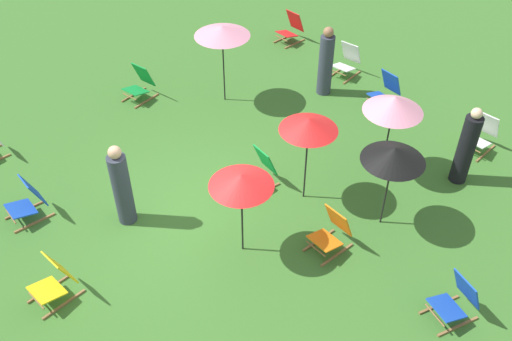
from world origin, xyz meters
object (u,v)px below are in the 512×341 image
object	(u,v)px
deckchair_7	(291,29)
person_1	(122,187)
deckchair_11	(259,170)
umbrella_0	(309,125)
deckchair_1	(347,61)
umbrella_4	(394,154)
deckchair_12	(28,201)
deckchair_0	(54,280)
umbrella_2	(222,31)
umbrella_1	(394,104)
person_0	(326,63)
deckchair_5	(456,300)
umbrella_3	(241,180)
deckchair_4	(332,232)
deckchair_2	(140,84)
deckchair_8	(386,91)
deckchair_10	(482,134)
person_2	(466,148)

from	to	relation	value
deckchair_7	person_1	bearing A→B (deg)	-67.92
deckchair_11	umbrella_0	xyz separation A→B (m)	(0.80, 0.42, 1.31)
deckchair_1	deckchair_11	xyz separation A→B (m)	(1.73, -4.37, 0.00)
umbrella_0	umbrella_4	xyz separation A→B (m)	(1.40, 0.58, -0.11)
deckchair_12	deckchair_0	bearing A→B (deg)	-11.09
deckchair_11	umbrella_2	distance (m)	3.41
umbrella_0	umbrella_1	xyz separation A→B (m)	(0.49, 1.70, -0.07)
deckchair_0	person_0	size ratio (longest dim) A/B	0.50
deckchair_0	umbrella_4	distance (m)	5.75
deckchair_5	person_1	size ratio (longest dim) A/B	0.52
deckchair_12	umbrella_3	bearing A→B (deg)	38.86
deckchair_4	umbrella_4	world-z (taller)	umbrella_4
deckchair_5	deckchair_4	bearing A→B (deg)	-154.16
deckchair_2	umbrella_3	bearing A→B (deg)	-24.99
deckchair_2	deckchair_11	world-z (taller)	same
umbrella_4	deckchair_5	bearing A→B (deg)	-20.00
deckchair_8	deckchair_11	distance (m)	4.03
deckchair_5	person_0	world-z (taller)	person_0
umbrella_2	umbrella_3	bearing A→B (deg)	-34.48
deckchair_4	deckchair_10	world-z (taller)	same
deckchair_8	umbrella_4	xyz separation A→B (m)	(2.43, -3.02, 1.20)
umbrella_3	deckchair_2	bearing A→B (deg)	166.85
umbrella_1	deckchair_4	bearing A→B (deg)	-72.06
deckchair_4	person_0	distance (m)	4.98
umbrella_1	deckchair_10	bearing A→B (deg)	68.50
deckchair_8	person_2	bearing A→B (deg)	-16.57
umbrella_3	umbrella_2	bearing A→B (deg)	145.52
deckchair_5	deckchair_11	distance (m)	4.21
deckchair_12	deckchair_1	bearing A→B (deg)	88.93
deckchair_8	person_0	bearing A→B (deg)	-149.01
deckchair_11	person_2	xyz separation A→B (m)	(2.41, 3.06, 0.41)
deckchair_10	person_2	distance (m)	1.28
umbrella_0	deckchair_7	bearing A→B (deg)	138.97
person_1	person_2	size ratio (longest dim) A/B	1.00
umbrella_4	person_1	bearing A→B (deg)	-131.51
umbrella_3	person_0	distance (m)	5.37
deckchair_10	umbrella_1	xyz separation A→B (m)	(-0.83, -2.11, 1.23)
deckchair_0	umbrella_0	distance (m)	4.83
deckchair_0	umbrella_3	xyz separation A→B (m)	(1.14, 2.84, 1.20)
deckchair_10	deckchair_11	xyz separation A→B (m)	(-2.12, -4.24, 0.00)
deckchair_0	deckchair_2	world-z (taller)	same
deckchair_7	deckchair_10	world-z (taller)	same
deckchair_2	person_0	world-z (taller)	person_0
umbrella_1	person_0	world-z (taller)	umbrella_1
umbrella_0	umbrella_3	bearing A→B (deg)	-81.11
deckchair_12	umbrella_1	size ratio (longest dim) A/B	0.47
deckchair_0	deckchair_8	world-z (taller)	same
deckchair_10	umbrella_2	bearing A→B (deg)	-153.53
umbrella_0	umbrella_2	world-z (taller)	umbrella_2
deckchair_5	deckchair_10	bearing A→B (deg)	133.29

